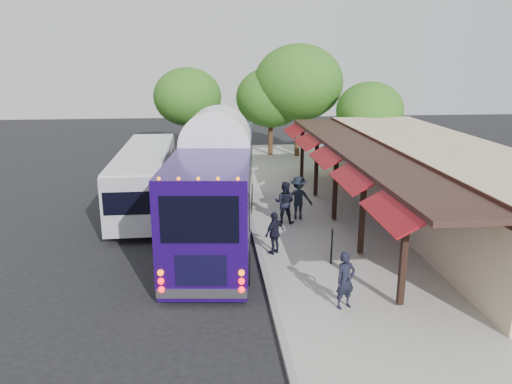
# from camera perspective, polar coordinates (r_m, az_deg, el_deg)

# --- Properties ---
(ground) EXTENTS (90.00, 90.00, 0.00)m
(ground) POSITION_cam_1_polar(r_m,az_deg,el_deg) (18.58, 0.44, -8.01)
(ground) COLOR black
(ground) RESTS_ON ground
(sidewalk) EXTENTS (10.00, 40.00, 0.15)m
(sidewalk) POSITION_cam_1_polar(r_m,az_deg,el_deg) (23.21, 11.80, -3.30)
(sidewalk) COLOR #9E9B93
(sidewalk) RESTS_ON ground
(curb) EXTENTS (0.20, 40.00, 0.16)m
(curb) POSITION_cam_1_polar(r_m,az_deg,el_deg) (22.28, -0.49, -3.76)
(curb) COLOR gray
(curb) RESTS_ON ground
(station_shelter) EXTENTS (8.15, 20.00, 3.60)m
(station_shelter) POSITION_cam_1_polar(r_m,az_deg,el_deg) (23.94, 19.79, 1.09)
(station_shelter) COLOR tan
(station_shelter) RESTS_ON ground
(coach_bus) EXTENTS (4.07, 13.43, 4.23)m
(coach_bus) POSITION_cam_1_polar(r_m,az_deg,el_deg) (20.88, -4.43, 1.18)
(coach_bus) COLOR #1F0755
(coach_bus) RESTS_ON ground
(city_bus) EXTENTS (2.47, 10.76, 2.89)m
(city_bus) POSITION_cam_1_polar(r_m,az_deg,el_deg) (25.33, -12.55, 1.80)
(city_bus) COLOR #93959B
(city_bus) RESTS_ON ground
(ped_a) EXTENTS (0.74, 0.61, 1.73)m
(ped_a) POSITION_cam_1_polar(r_m,az_deg,el_deg) (15.03, 10.18, -9.90)
(ped_a) COLOR black
(ped_a) RESTS_ON sidewalk
(ped_b) EXTENTS (1.11, 0.99, 1.89)m
(ped_b) POSITION_cam_1_polar(r_m,az_deg,el_deg) (22.09, 3.29, -1.18)
(ped_b) COLOR black
(ped_b) RESTS_ON sidewalk
(ped_c) EXTENTS (0.99, 0.92, 1.63)m
(ped_c) POSITION_cam_1_polar(r_m,az_deg,el_deg) (18.69, 2.15, -4.69)
(ped_c) COLOR black
(ped_c) RESTS_ON sidewalk
(ped_d) EXTENTS (1.41, 1.01, 1.97)m
(ped_d) POSITION_cam_1_polar(r_m,az_deg,el_deg) (22.67, 4.88, -0.67)
(ped_d) COLOR black
(ped_d) RESTS_ON sidewalk
(sign_board) EXTENTS (0.19, 0.55, 1.23)m
(sign_board) POSITION_cam_1_polar(r_m,az_deg,el_deg) (17.98, 8.65, -5.63)
(sign_board) COLOR black
(sign_board) RESTS_ON sidewalk
(tree_left) EXTENTS (5.13, 5.13, 6.57)m
(tree_left) POSITION_cam_1_polar(r_m,az_deg,el_deg) (37.27, 1.70, 10.73)
(tree_left) COLOR #382314
(tree_left) RESTS_ON ground
(tree_mid) EXTENTS (6.42, 6.42, 8.22)m
(tree_mid) POSITION_cam_1_polar(r_m,az_deg,el_deg) (36.79, 4.85, 12.35)
(tree_mid) COLOR #382314
(tree_mid) RESTS_ON ground
(tree_right) EXTENTS (4.48, 4.48, 5.73)m
(tree_right) POSITION_cam_1_polar(r_m,az_deg,el_deg) (34.55, 12.87, 9.06)
(tree_right) COLOR #382314
(tree_right) RESTS_ON ground
(tree_far) EXTENTS (5.11, 5.11, 6.54)m
(tree_far) POSITION_cam_1_polar(r_m,az_deg,el_deg) (38.52, -7.84, 10.72)
(tree_far) COLOR #382314
(tree_far) RESTS_ON ground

